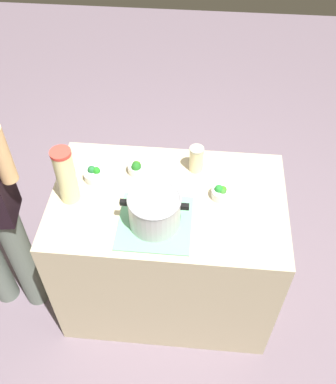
# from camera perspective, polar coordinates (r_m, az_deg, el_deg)

# --- Properties ---
(ground_plane) EXTENTS (8.00, 8.00, 0.00)m
(ground_plane) POSITION_cam_1_polar(r_m,az_deg,el_deg) (2.96, -0.00, -12.56)
(ground_plane) COLOR slate
(counter_slab) EXTENTS (1.20, 0.75, 0.91)m
(counter_slab) POSITION_cam_1_polar(r_m,az_deg,el_deg) (2.58, -0.00, -7.55)
(counter_slab) COLOR #C1B28C
(counter_slab) RESTS_ON ground_plane
(dish_cloth) EXTENTS (0.35, 0.35, 0.01)m
(dish_cloth) POSITION_cam_1_polar(r_m,az_deg,el_deg) (2.12, -1.70, -3.99)
(dish_cloth) COLOR #6BB689
(dish_cloth) RESTS_ON counter_slab
(cooking_pot) EXTENTS (0.32, 0.25, 0.17)m
(cooking_pot) POSITION_cam_1_polar(r_m,az_deg,el_deg) (2.04, -1.76, -2.37)
(cooking_pot) COLOR #B7B7BC
(cooking_pot) RESTS_ON dish_cloth
(lemonade_pitcher) EXTENTS (0.10, 0.10, 0.31)m
(lemonade_pitcher) POSITION_cam_1_polar(r_m,az_deg,el_deg) (2.17, -13.08, 2.06)
(lemonade_pitcher) COLOR beige
(lemonade_pitcher) RESTS_ON counter_slab
(mason_jar) EXTENTS (0.08, 0.08, 0.15)m
(mason_jar) POSITION_cam_1_polar(r_m,az_deg,el_deg) (2.32, 3.67, 4.30)
(mason_jar) COLOR beige
(mason_jar) RESTS_ON counter_slab
(broccoli_bowl_front) EXTENTS (0.10, 0.10, 0.08)m
(broccoli_bowl_front) POSITION_cam_1_polar(r_m,az_deg,el_deg) (2.22, 6.94, -0.07)
(broccoli_bowl_front) COLOR silver
(broccoli_bowl_front) RESTS_ON counter_slab
(broccoli_bowl_center) EXTENTS (0.12, 0.12, 0.08)m
(broccoli_bowl_center) POSITION_cam_1_polar(r_m,az_deg,el_deg) (2.33, -9.43, 2.31)
(broccoli_bowl_center) COLOR silver
(broccoli_bowl_center) RESTS_ON counter_slab
(broccoli_bowl_back) EXTENTS (0.10, 0.10, 0.08)m
(broccoli_bowl_back) POSITION_cam_1_polar(r_m,az_deg,el_deg) (2.33, -4.02, 3.15)
(broccoli_bowl_back) COLOR silver
(broccoli_bowl_back) RESTS_ON counter_slab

